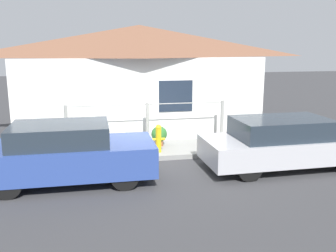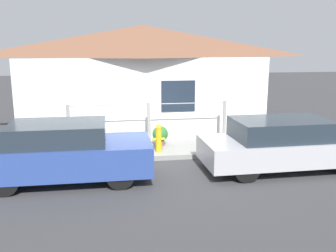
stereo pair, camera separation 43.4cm
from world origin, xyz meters
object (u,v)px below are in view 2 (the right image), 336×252
at_px(fire_hydrant, 159,138).
at_px(potted_plant_near_hydrant, 160,135).
at_px(car_left, 64,152).
at_px(potted_plant_corner, 254,132).
at_px(car_right, 285,144).
at_px(potted_plant_by_fence, 65,137).

bearing_deg(fire_hydrant, potted_plant_near_hydrant, 78.33).
bearing_deg(car_left, potted_plant_corner, 22.52).
xyz_separation_m(car_right, fire_hydrant, (-3.00, 1.57, -0.11)).
relative_size(fire_hydrant, potted_plant_by_fence, 1.32).
height_order(car_right, fire_hydrant, car_right).
height_order(potted_plant_near_hydrant, potted_plant_by_fence, same).
xyz_separation_m(fire_hydrant, potted_plant_near_hydrant, (0.13, 0.64, -0.07)).
xyz_separation_m(car_left, potted_plant_near_hydrant, (2.52, 2.20, -0.22)).
bearing_deg(car_left, car_right, -0.28).
bearing_deg(potted_plant_by_fence, potted_plant_corner, 0.54).
distance_m(fire_hydrant, potted_plant_by_fence, 2.74).
height_order(fire_hydrant, potted_plant_by_fence, fire_hydrant).
height_order(car_right, potted_plant_corner, car_right).
height_order(car_left, car_right, car_left).
relative_size(car_left, potted_plant_corner, 7.41).
bearing_deg(fire_hydrant, car_right, -27.59).
bearing_deg(potted_plant_corner, potted_plant_by_fence, -179.46).
height_order(car_left, fire_hydrant, car_left).
bearing_deg(car_right, potted_plant_corner, 85.97).
relative_size(car_right, potted_plant_corner, 8.17).
height_order(potted_plant_near_hydrant, potted_plant_corner, potted_plant_near_hydrant).
xyz_separation_m(car_left, potted_plant_by_fence, (-0.26, 2.26, -0.21)).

